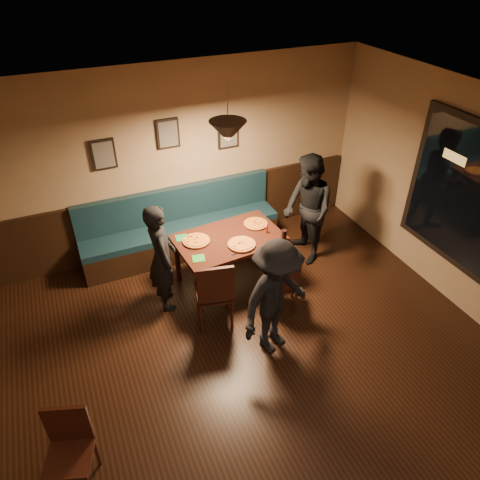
{
  "coord_description": "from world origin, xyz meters",
  "views": [
    {
      "loc": [
        -1.46,
        -2.34,
        4.14
      ],
      "look_at": [
        0.4,
        1.89,
        0.95
      ],
      "focal_mm": 33.4,
      "sensor_mm": 36.0,
      "label": 1
    }
  ],
  "objects": [
    {
      "name": "wall_back",
      "position": [
        0.0,
        3.5,
        1.4
      ],
      "size": [
        6.0,
        0.0,
        6.0
      ],
      "primitive_type": "plane",
      "rotation": [
        1.57,
        0.0,
        0.0
      ],
      "color": "#8C704F",
      "rests_on": "ground"
    },
    {
      "name": "napkin_b",
      "position": [
        -0.14,
        1.97,
        0.77
      ],
      "size": [
        0.18,
        0.18,
        0.01
      ],
      "primitive_type": "cube",
      "rotation": [
        0.0,
        0.0,
        -0.21
      ],
      "color": "#207A24",
      "rests_on": "dining_table"
    },
    {
      "name": "pendant_lamp",
      "position": [
        0.4,
        2.24,
        2.25
      ],
      "size": [
        0.44,
        0.44,
        0.25
      ],
      "primitive_type": "cone",
      "rotation": [
        3.14,
        0.0,
        0.0
      ],
      "color": "black",
      "rests_on": "ceiling"
    },
    {
      "name": "ceiling",
      "position": [
        0.0,
        0.0,
        2.8
      ],
      "size": [
        7.0,
        7.0,
        0.0
      ],
      "primitive_type": "plane",
      "rotation": [
        3.14,
        0.0,
        0.0
      ],
      "color": "silver",
      "rests_on": "ground"
    },
    {
      "name": "dining_table",
      "position": [
        0.4,
        2.24,
        0.38
      ],
      "size": [
        1.49,
        1.03,
        0.76
      ],
      "primitive_type": "cube",
      "rotation": [
        0.0,
        0.0,
        0.08
      ],
      "color": "black",
      "rests_on": "floor"
    },
    {
      "name": "diner_front",
      "position": [
        0.42,
        0.93,
        0.76
      ],
      "size": [
        1.11,
        0.87,
        1.51
      ],
      "primitive_type": "imported",
      "rotation": [
        0.0,
        0.0,
        0.36
      ],
      "color": "black",
      "rests_on": "floor"
    },
    {
      "name": "pizza_a",
      "position": [
        -0.04,
        2.33,
        0.78
      ],
      "size": [
        0.46,
        0.46,
        0.04
      ],
      "primitive_type": "cylinder",
      "rotation": [
        0.0,
        0.0,
        0.35
      ],
      "color": "#D26127",
      "rests_on": "dining_table"
    },
    {
      "name": "cafe_chair_far",
      "position": [
        -1.97,
        0.16,
        0.44
      ],
      "size": [
        0.49,
        0.49,
        0.88
      ],
      "primitive_type": null,
      "rotation": [
        0.0,
        0.0,
        2.81
      ],
      "color": "black",
      "rests_on": "floor"
    },
    {
      "name": "diner_right",
      "position": [
        1.67,
        2.35,
        0.83
      ],
      "size": [
        0.67,
        0.84,
        1.67
      ],
      "primitive_type": "imported",
      "rotation": [
        0.0,
        0.0,
        -1.62
      ],
      "color": "black",
      "rests_on": "floor"
    },
    {
      "name": "picture_center",
      "position": [
        0.0,
        3.47,
        1.85
      ],
      "size": [
        0.32,
        0.04,
        0.42
      ],
      "primitive_type": "cube",
      "color": "black",
      "rests_on": "wall_back"
    },
    {
      "name": "picture_right",
      "position": [
        0.9,
        3.47,
        1.7
      ],
      "size": [
        0.32,
        0.04,
        0.42
      ],
      "primitive_type": "cube",
      "color": "black",
      "rests_on": "wall_back"
    },
    {
      "name": "soda_glass",
      "position": [
        1.04,
        1.91,
        0.84
      ],
      "size": [
        0.09,
        0.09,
        0.15
      ],
      "primitive_type": "cylinder",
      "rotation": [
        0.0,
        0.0,
        -0.29
      ],
      "color": "black",
      "rests_on": "dining_table"
    },
    {
      "name": "floor",
      "position": [
        0.0,
        0.0,
        0.0
      ],
      "size": [
        7.0,
        7.0,
        0.0
      ],
      "primitive_type": "plane",
      "color": "black",
      "rests_on": "ground"
    },
    {
      "name": "tabasco_bottle",
      "position": [
        0.91,
        2.15,
        0.83
      ],
      "size": [
        0.04,
        0.04,
        0.13
      ],
      "primitive_type": "cylinder",
      "rotation": [
        0.0,
        0.0,
        -0.37
      ],
      "color": "#912304",
      "rests_on": "dining_table"
    },
    {
      "name": "pizza_b",
      "position": [
        0.47,
        2.01,
        0.78
      ],
      "size": [
        0.41,
        0.41,
        0.04
      ],
      "primitive_type": "cylinder",
      "rotation": [
        0.0,
        0.0,
        -0.15
      ],
      "color": "#C35B24",
      "rests_on": "dining_table"
    },
    {
      "name": "booth_bench",
      "position": [
        0.0,
        3.2,
        0.5
      ],
      "size": [
        3.0,
        0.6,
        1.0
      ],
      "primitive_type": null,
      "color": "#0F232D",
      "rests_on": "ground"
    },
    {
      "name": "pizza_c",
      "position": [
        0.86,
        2.39,
        0.78
      ],
      "size": [
        0.37,
        0.37,
        0.04
      ],
      "primitive_type": "cylinder",
      "rotation": [
        0.0,
        0.0,
        -0.13
      ],
      "color": "orange",
      "rests_on": "dining_table"
    },
    {
      "name": "chair_near_right",
      "position": [
        0.84,
        1.51,
        0.42
      ],
      "size": [
        0.49,
        0.49,
        0.84
      ],
      "primitive_type": null,
      "rotation": [
        0.0,
        0.0,
        -0.41
      ],
      "color": "black",
      "rests_on": "floor"
    },
    {
      "name": "cutlery_set",
      "position": [
        0.42,
        1.88,
        0.76
      ],
      "size": [
        0.21,
        0.05,
        0.0
      ],
      "primitive_type": "cube",
      "rotation": [
        0.0,
        0.0,
        1.74
      ],
      "color": "silver",
      "rests_on": "dining_table"
    },
    {
      "name": "napkin_a",
      "position": [
        -0.19,
        2.5,
        0.77
      ],
      "size": [
        0.18,
        0.18,
        0.01
      ],
      "primitive_type": "cube",
      "rotation": [
        0.0,
        0.0,
        -0.1
      ],
      "color": "#1B6836",
      "rests_on": "dining_table"
    },
    {
      "name": "diner_left",
      "position": [
        -0.55,
        2.19,
        0.75
      ],
      "size": [
        0.39,
        0.57,
        1.51
      ],
      "primitive_type": "imported",
      "rotation": [
        0.0,
        0.0,
        1.51
      ],
      "color": "black",
      "rests_on": "floor"
    },
    {
      "name": "chair_near_left",
      "position": [
        -0.08,
        1.62,
        0.5
      ],
      "size": [
        0.53,
        0.53,
        1.0
      ],
      "primitive_type": null,
      "rotation": [
        0.0,
        0.0,
        -0.21
      ],
      "color": "black",
      "rests_on": "floor"
    },
    {
      "name": "picture_left",
      "position": [
        -0.9,
        3.47,
        1.7
      ],
      "size": [
        0.32,
        0.04,
        0.42
      ],
      "primitive_type": "cube",
      "color": "black",
      "rests_on": "wall_back"
    },
    {
      "name": "wainscot",
      "position": [
        0.0,
        3.47,
        0.5
      ],
      "size": [
        5.88,
        0.06,
        1.0
      ],
      "primitive_type": "cube",
      "color": "black",
      "rests_on": "ground"
    }
  ]
}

